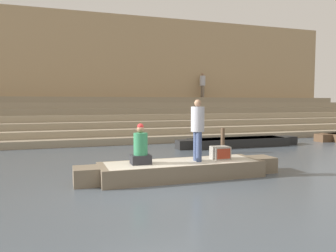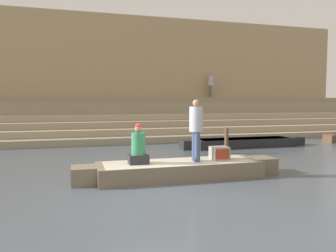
% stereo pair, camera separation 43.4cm
% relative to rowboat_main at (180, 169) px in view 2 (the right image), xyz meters
% --- Properties ---
extents(ground_plane, '(120.00, 120.00, 0.00)m').
position_rel_rowboat_main_xyz_m(ground_plane, '(-1.01, -0.81, -0.24)').
color(ground_plane, '#4C5660').
extents(ghat_steps, '(36.00, 5.58, 2.40)m').
position_rel_rowboat_main_xyz_m(ghat_steps, '(-1.01, 10.81, 0.62)').
color(ghat_steps, gray).
rests_on(ghat_steps, ground).
extents(back_wall, '(34.20, 1.28, 7.69)m').
position_rel_rowboat_main_xyz_m(back_wall, '(-1.01, 13.40, 3.58)').
color(back_wall, tan).
rests_on(back_wall, ground).
extents(rowboat_main, '(5.77, 1.45, 0.45)m').
position_rel_rowboat_main_xyz_m(rowboat_main, '(0.00, 0.00, 0.00)').
color(rowboat_main, '#756651').
rests_on(rowboat_main, ground).
extents(person_standing, '(0.37, 0.37, 1.71)m').
position_rel_rowboat_main_xyz_m(person_standing, '(0.45, -0.06, 1.19)').
color(person_standing, '#3D4C75').
rests_on(person_standing, rowboat_main).
extents(person_rowing, '(0.52, 0.41, 1.07)m').
position_rel_rowboat_main_xyz_m(person_rowing, '(-1.15, 0.02, 0.63)').
color(person_rowing, '#28282D').
rests_on(person_rowing, rowboat_main).
extents(tv_set, '(0.49, 0.43, 0.37)m').
position_rel_rowboat_main_xyz_m(tv_set, '(1.19, 0.02, 0.39)').
color(tv_set, '#9E998E').
rests_on(tv_set, rowboat_main).
extents(moored_boat_shore, '(6.15, 1.20, 0.40)m').
position_rel_rowboat_main_xyz_m(moored_boat_shore, '(4.80, 5.11, -0.02)').
color(moored_boat_shore, black).
rests_on(moored_boat_shore, ground).
extents(mooring_post, '(0.16, 0.16, 1.03)m').
position_rel_rowboat_main_xyz_m(mooring_post, '(3.12, 3.52, 0.28)').
color(mooring_post, brown).
rests_on(mooring_post, ground).
extents(person_on_steps, '(0.38, 0.38, 1.68)m').
position_rel_rowboat_main_xyz_m(person_on_steps, '(6.21, 12.41, 3.12)').
color(person_on_steps, '#756656').
rests_on(person_on_steps, ghat_steps).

